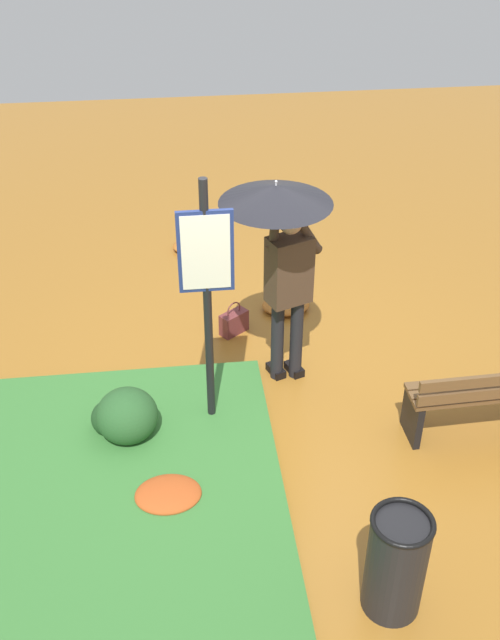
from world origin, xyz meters
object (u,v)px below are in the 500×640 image
info_sign_post (207,280)px  park_bench (490,397)px  handbag (234,322)px  person_with_umbrella (281,233)px  trash_bin (396,563)px

info_sign_post → park_bench: (-2.34, 0.48, -1.04)m
handbag → info_sign_post: bearing=75.7°
person_with_umbrella → park_bench: size_ratio=1.46×
handbag → trash_bin: size_ratio=0.44×
park_bench → trash_bin: (1.27, 1.57, 0.02)m
handbag → park_bench: size_ratio=0.26×
handbag → park_bench: park_bench is taller
park_bench → trash_bin: trash_bin is taller
person_with_umbrella → info_sign_post: 0.85m
person_with_umbrella → park_bench: bearing=149.1°
park_bench → handbag: bearing=-41.8°
park_bench → person_with_umbrella: bearing=-30.9°
handbag → park_bench: 2.70m
info_sign_post → handbag: bearing=-104.3°
person_with_umbrella → handbag: (0.34, -0.80, -1.42)m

